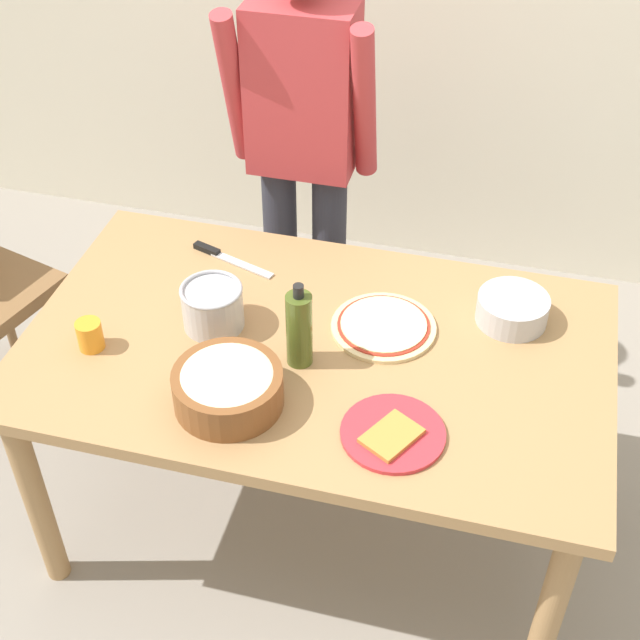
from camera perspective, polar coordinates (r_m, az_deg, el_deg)
name	(u,v)px	position (r m, az deg, el deg)	size (l,w,h in m)	color
ground	(316,517)	(3.00, -0.25, -12.47)	(8.00, 8.00, 0.00)	gray
dining_table	(316,370)	(2.49, -0.29, -3.19)	(1.60, 0.96, 0.76)	#A37A4C
person_cook	(303,142)	(2.97, -1.09, 11.29)	(0.49, 0.25, 1.62)	#2D2D38
pizza_raw_on_board	(384,326)	(2.48, 4.09, -0.40)	(0.29, 0.29, 0.02)	beige
plate_with_slice	(393,434)	(2.20, 4.67, -7.25)	(0.26, 0.26, 0.02)	red
popcorn_bowl	(228,385)	(2.24, -5.92, -4.17)	(0.28, 0.28, 0.11)	brown
mixing_bowl_steel	(512,309)	(2.54, 12.20, 0.68)	(0.20, 0.20, 0.08)	#B7B7BC
olive_oil_bottle	(299,329)	(2.31, -1.34, -0.56)	(0.07, 0.07, 0.26)	#47561E
steel_pot	(213,306)	(2.47, -6.89, 0.89)	(0.17, 0.17, 0.13)	#B7B7BC
cup_orange	(90,335)	(2.48, -14.50, -0.94)	(0.07, 0.07, 0.09)	orange
chef_knife	(223,256)	(2.75, -6.21, 4.08)	(0.28, 0.12, 0.02)	silver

